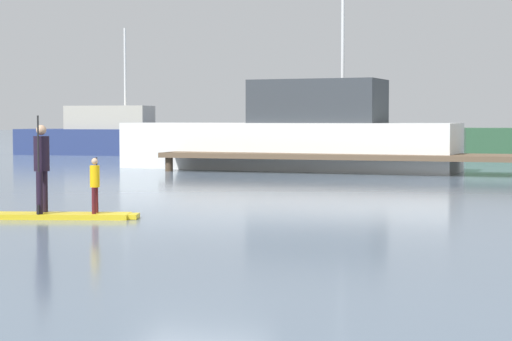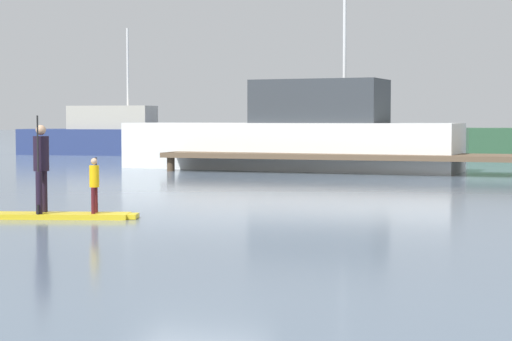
{
  "view_description": "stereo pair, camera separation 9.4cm",
  "coord_description": "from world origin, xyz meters",
  "px_view_note": "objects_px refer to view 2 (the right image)",
  "views": [
    {
      "loc": [
        5.95,
        -15.29,
        1.88
      ],
      "look_at": [
        0.06,
        3.38,
        0.76
      ],
      "focal_mm": 63.11,
      "sensor_mm": 36.0,
      "label": 1
    },
    {
      "loc": [
        6.04,
        -15.26,
        1.88
      ],
      "look_at": [
        0.06,
        3.38,
        0.76
      ],
      "focal_mm": 63.11,
      "sensor_mm": 36.0,
      "label": 2
    }
  ],
  "objects_px": {
    "paddler_child_solo": "(94,183)",
    "fishing_boat_white_large": "(295,136)",
    "paddleboard_near": "(57,216)",
    "fishing_boat_green_midground": "(111,136)",
    "paddler_adult": "(41,162)"
  },
  "relations": [
    {
      "from": "paddler_child_solo",
      "to": "fishing_boat_green_midground",
      "type": "xyz_separation_m",
      "value": [
        -13.75,
        27.69,
        0.3
      ]
    },
    {
      "from": "paddleboard_near",
      "to": "paddler_adult",
      "type": "bearing_deg",
      "value": -163.48
    },
    {
      "from": "paddleboard_near",
      "to": "paddler_child_solo",
      "type": "xyz_separation_m",
      "value": [
        0.69,
        0.2,
        0.63
      ]
    },
    {
      "from": "paddleboard_near",
      "to": "paddler_adult",
      "type": "relative_size",
      "value": 1.67
    },
    {
      "from": "paddler_child_solo",
      "to": "fishing_boat_white_large",
      "type": "distance_m",
      "value": 17.01
    },
    {
      "from": "paddleboard_near",
      "to": "fishing_boat_white_large",
      "type": "distance_m",
      "value": 17.23
    },
    {
      "from": "paddler_adult",
      "to": "fishing_boat_green_midground",
      "type": "relative_size",
      "value": 0.19
    },
    {
      "from": "paddleboard_near",
      "to": "paddler_adult",
      "type": "height_order",
      "value": "paddler_adult"
    },
    {
      "from": "paddler_adult",
      "to": "fishing_boat_white_large",
      "type": "relative_size",
      "value": 0.14
    },
    {
      "from": "paddleboard_near",
      "to": "fishing_boat_green_midground",
      "type": "xyz_separation_m",
      "value": [
        -13.06,
        27.89,
        0.93
      ]
    },
    {
      "from": "paddleboard_near",
      "to": "fishing_boat_green_midground",
      "type": "relative_size",
      "value": 0.32
    },
    {
      "from": "paddleboard_near",
      "to": "fishing_boat_white_large",
      "type": "relative_size",
      "value": 0.24
    },
    {
      "from": "fishing_boat_white_large",
      "to": "fishing_boat_green_midground",
      "type": "height_order",
      "value": "fishing_boat_white_large"
    },
    {
      "from": "paddleboard_near",
      "to": "paddler_child_solo",
      "type": "relative_size",
      "value": 2.92
    },
    {
      "from": "paddler_adult",
      "to": "fishing_boat_white_large",
      "type": "distance_m",
      "value": 17.27
    }
  ]
}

